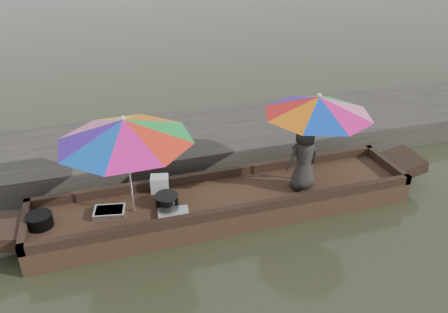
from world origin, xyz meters
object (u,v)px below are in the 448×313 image
object	(u,v)px
charcoal_grill	(167,200)
vendor	(304,157)
supply_bag	(160,184)
tray_crayfish	(110,212)
tray_scallop	(173,214)
umbrella_stern	(315,139)
umbrella_bow	(129,166)
cooking_pot	(40,221)
boat_hull	(226,204)

from	to	relation	value
charcoal_grill	vendor	distance (m)	2.24
supply_bag	tray_crayfish	bearing A→B (deg)	-152.40
tray_scallop	umbrella_stern	bearing A→B (deg)	6.87
supply_bag	umbrella_stern	world-z (taller)	umbrella_stern
tray_scallop	charcoal_grill	world-z (taller)	charcoal_grill
tray_crayfish	charcoal_grill	xyz separation A→B (m)	(0.86, -0.00, 0.04)
umbrella_stern	umbrella_bow	bearing A→B (deg)	180.00
cooking_pot	charcoal_grill	size ratio (longest dim) A/B	1.06
tray_scallop	umbrella_bow	bearing A→B (deg)	152.12
cooking_pot	tray_crayfish	world-z (taller)	cooking_pot
tray_scallop	charcoal_grill	distance (m)	0.31
supply_bag	umbrella_bow	size ratio (longest dim) A/B	0.15
boat_hull	umbrella_bow	size ratio (longest dim) A/B	3.15
tray_scallop	cooking_pot	bearing A→B (deg)	170.36
tray_scallop	vendor	size ratio (longest dim) A/B	0.40
cooking_pot	tray_scallop	bearing A→B (deg)	-9.64
tray_crayfish	charcoal_grill	distance (m)	0.86
tray_crayfish	umbrella_stern	size ratio (longest dim) A/B	0.26
charcoal_grill	umbrella_bow	size ratio (longest dim) A/B	0.18
cooking_pot	vendor	world-z (taller)	vendor
cooking_pot	charcoal_grill	world-z (taller)	cooking_pot
tray_scallop	umbrella_stern	size ratio (longest dim) A/B	0.26
tray_crayfish	umbrella_stern	distance (m)	3.37
cooking_pot	tray_crayfish	xyz separation A→B (m)	(0.97, -0.01, -0.05)
tray_scallop	vendor	xyz separation A→B (m)	(2.15, 0.14, 0.54)
tray_scallop	umbrella_bow	xyz separation A→B (m)	(-0.54, 0.29, 0.74)
tray_crayfish	vendor	world-z (taller)	vendor
tray_scallop	charcoal_grill	size ratio (longest dim) A/B	1.32
tray_crayfish	charcoal_grill	size ratio (longest dim) A/B	1.32
supply_bag	boat_hull	bearing A→B (deg)	-24.77
boat_hull	tray_crayfish	bearing A→B (deg)	179.50
cooking_pot	vendor	distance (m)	4.04
boat_hull	umbrella_stern	xyz separation A→B (m)	(1.49, 0.00, 0.95)
tray_crayfish	umbrella_bow	bearing A→B (deg)	-2.57
tray_crayfish	vendor	xyz separation A→B (m)	(3.05, -0.17, 0.52)
charcoal_grill	supply_bag	world-z (taller)	supply_bag
charcoal_grill	supply_bag	distance (m)	0.44
tray_scallop	vendor	distance (m)	2.22
charcoal_grill	umbrella_stern	xyz separation A→B (m)	(2.43, -0.01, 0.69)
supply_bag	vendor	xyz separation A→B (m)	(2.21, -0.60, 0.44)
boat_hull	tray_scallop	xyz separation A→B (m)	(-0.91, -0.29, 0.21)
boat_hull	supply_bag	xyz separation A→B (m)	(-0.98, 0.45, 0.30)
boat_hull	cooking_pot	size ratio (longest dim) A/B	16.60
tray_scallop	supply_bag	world-z (taller)	supply_bag
tray_scallop	umbrella_stern	world-z (taller)	umbrella_stern
tray_crayfish	supply_bag	xyz separation A→B (m)	(0.83, 0.43, 0.09)
tray_scallop	supply_bag	xyz separation A→B (m)	(-0.07, 0.74, 0.10)
cooking_pot	charcoal_grill	distance (m)	1.83
boat_hull	cooking_pot	distance (m)	2.79
cooking_pot	charcoal_grill	xyz separation A→B (m)	(1.83, -0.02, -0.02)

